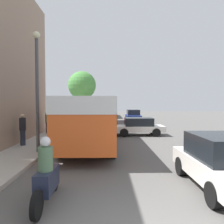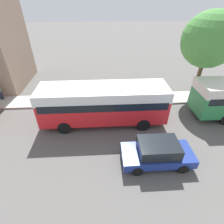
{
  "view_description": "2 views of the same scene",
  "coord_description": "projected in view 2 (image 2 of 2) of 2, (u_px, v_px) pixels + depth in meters",
  "views": [
    {
      "loc": [
        -0.9,
        -3.71,
        2.56
      ],
      "look_at": [
        -0.38,
        25.68,
        1.3
      ],
      "focal_mm": 35.0,
      "sensor_mm": 36.0,
      "label": 1
    },
    {
      "loc": [
        9.63,
        23.48,
        8.72
      ],
      "look_at": [
        -0.91,
        24.11,
        1.45
      ],
      "focal_mm": 28.0,
      "sensor_mm": 36.0,
      "label": 2
    }
  ],
  "objects": [
    {
      "name": "bus_following",
      "position": [
        103.0,
        100.0,
        13.08
      ],
      "size": [
        2.63,
        9.49,
        3.11
      ],
      "color": "red",
      "rests_on": "ground_plane"
    },
    {
      "name": "car_far_curb",
      "position": [
        157.0,
        152.0,
        10.43
      ],
      "size": [
        1.94,
        4.26,
        1.59
      ],
      "rotation": [
        0.0,
        0.0,
        3.14
      ],
      "color": "navy",
      "rests_on": "ground_plane"
    },
    {
      "name": "street_tree",
      "position": [
        209.0,
        40.0,
        14.52
      ],
      "size": [
        4.58,
        4.58,
        7.58
      ],
      "color": "brown",
      "rests_on": "sidewalk"
    }
  ]
}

